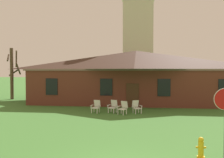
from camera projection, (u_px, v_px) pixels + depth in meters
brick_building at (136, 75)px, 25.81m from camera, size 20.79×10.40×5.33m
dome_tower at (138, 33)px, 40.19m from camera, size 5.18×5.18×20.71m
lawn_chair_by_porch at (96, 106)px, 18.34m from camera, size 0.73×0.78×0.96m
lawn_chair_near_door at (113, 106)px, 18.37m from camera, size 0.78×0.82×0.96m
lawn_chair_left_end at (123, 107)px, 17.71m from camera, size 0.82×0.85×0.96m
lawn_chair_middle at (136, 107)px, 18.10m from camera, size 0.82×0.85×0.96m
bare_tree_beside_building at (12, 72)px, 26.88m from camera, size 1.60×1.54×5.72m
fire_hydrant at (201, 148)px, 8.82m from camera, size 0.36×0.28×0.79m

